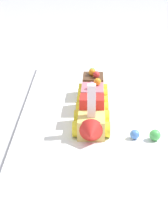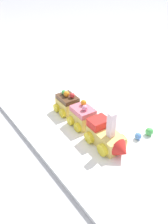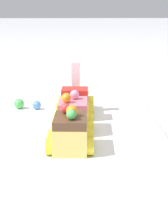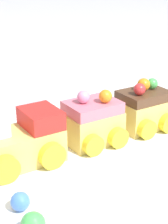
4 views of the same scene
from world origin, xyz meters
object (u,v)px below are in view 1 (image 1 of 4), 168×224
at_px(gumball_green, 155,135).
at_px(gumball_blue, 135,134).
at_px(cake_train_locomotive, 91,120).
at_px(cake_car_strawberry, 92,99).
at_px(cake_car_chocolate, 93,86).

bearing_deg(gumball_green, gumball_blue, -99.34).
bearing_deg(cake_train_locomotive, gumball_blue, 72.67).
bearing_deg(cake_car_strawberry, cake_car_chocolate, -179.94).
relative_size(cake_train_locomotive, gumball_green, 5.96).
relative_size(cake_train_locomotive, gumball_blue, 6.91).
xyz_separation_m(cake_train_locomotive, cake_car_strawberry, (-0.12, 0.01, 0.00)).
distance_m(gumball_blue, gumball_green, 0.04).
bearing_deg(cake_car_chocolate, gumball_blue, 20.70).
xyz_separation_m(cake_train_locomotive, cake_car_chocolate, (-0.21, 0.01, 0.00)).
height_order(cake_train_locomotive, gumball_green, cake_train_locomotive).
distance_m(cake_car_strawberry, gumball_green, 0.20).
distance_m(cake_car_chocolate, gumball_blue, 0.26).
bearing_deg(gumball_green, cake_car_strawberry, -141.87).
height_order(gumball_blue, gumball_green, gumball_green).
height_order(cake_car_strawberry, gumball_green, cake_car_strawberry).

